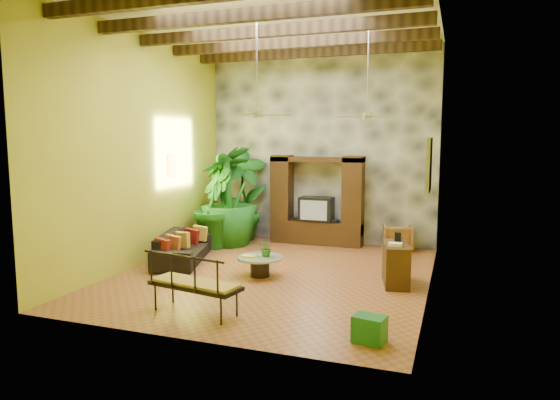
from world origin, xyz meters
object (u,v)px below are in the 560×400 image
at_px(ceiling_fan_back, 367,106).
at_px(sofa, 182,247).
at_px(coffee_table, 260,264).
at_px(side_console, 396,264).
at_px(ceiling_fan_front, 257,103).
at_px(tall_plant_a, 243,194).
at_px(green_bin, 369,329).
at_px(iron_bench, 193,281).
at_px(entertainment_center, 317,207).
at_px(tall_plant_b, 213,205).
at_px(tall_plant_c, 229,196).
at_px(wicker_armchair, 398,237).

bearing_deg(ceiling_fan_back, sofa, -166.91).
relative_size(coffee_table, side_console, 0.93).
distance_m(ceiling_fan_front, tall_plant_a, 4.37).
height_order(coffee_table, side_console, side_console).
relative_size(side_console, green_bin, 2.33).
distance_m(tall_plant_a, iron_bench, 5.85).
bearing_deg(green_bin, coffee_table, 136.13).
bearing_deg(entertainment_center, ceiling_fan_back, -50.43).
xyz_separation_m(entertainment_center, side_console, (2.39, -3.02, -0.58)).
bearing_deg(sofa, tall_plant_a, -23.34).
height_order(entertainment_center, sofa, entertainment_center).
relative_size(entertainment_center, ceiling_fan_front, 1.29).
xyz_separation_m(sofa, side_console, (4.69, -0.18, 0.06)).
bearing_deg(tall_plant_b, ceiling_fan_front, -46.72).
height_order(ceiling_fan_back, coffee_table, ceiling_fan_back).
distance_m(entertainment_center, ceiling_fan_back, 3.50).
bearing_deg(tall_plant_b, tall_plant_c, 50.07).
relative_size(sofa, tall_plant_a, 0.89).
relative_size(iron_bench, green_bin, 3.81).
height_order(wicker_armchair, side_console, side_console).
relative_size(tall_plant_b, green_bin, 5.06).
bearing_deg(tall_plant_b, coffee_table, -44.95).
relative_size(tall_plant_b, iron_bench, 1.33).
distance_m(tall_plant_a, side_console, 5.30).
bearing_deg(sofa, tall_plant_b, -14.32).
relative_size(wicker_armchair, iron_bench, 0.44).
distance_m(ceiling_fan_back, tall_plant_a, 4.54).
height_order(tall_plant_b, side_console, tall_plant_b).
bearing_deg(tall_plant_c, sofa, -96.45).
bearing_deg(green_bin, ceiling_fan_front, 137.77).
bearing_deg(tall_plant_a, side_console, -33.02).
relative_size(ceiling_fan_back, sofa, 0.83).
height_order(tall_plant_c, iron_bench, tall_plant_c).
xyz_separation_m(ceiling_fan_back, sofa, (-3.90, -0.91, -3.08)).
bearing_deg(tall_plant_a, tall_plant_c, -97.01).
height_order(tall_plant_a, coffee_table, tall_plant_a).
distance_m(wicker_armchair, tall_plant_b, 4.67).
relative_size(ceiling_fan_back, tall_plant_a, 0.74).
bearing_deg(coffee_table, side_console, 7.68).
distance_m(tall_plant_a, green_bin, 7.27).
bearing_deg(ceiling_fan_back, iron_bench, -117.47).
height_order(wicker_armchair, tall_plant_b, tall_plant_b).
height_order(tall_plant_c, green_bin, tall_plant_c).
xyz_separation_m(tall_plant_c, green_bin, (4.46, -4.99, -1.09)).
xyz_separation_m(tall_plant_c, iron_bench, (1.69, -4.87, -0.73)).
xyz_separation_m(wicker_armchair, side_console, (0.30, -2.97, 0.07)).
height_order(ceiling_fan_front, sofa, ceiling_fan_front).
bearing_deg(iron_bench, tall_plant_b, 123.76).
bearing_deg(tall_plant_b, iron_bench, -66.34).
relative_size(sofa, coffee_table, 2.46).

